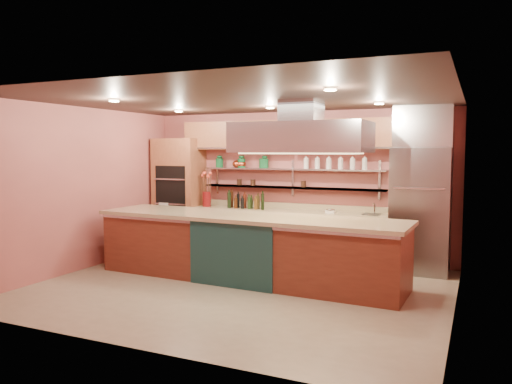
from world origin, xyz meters
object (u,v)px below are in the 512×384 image
at_px(green_canister, 263,163).
at_px(kitchen_scale, 330,210).
at_px(flower_vase, 207,199).
at_px(copper_kettle, 237,164).
at_px(island, 247,247).
at_px(refrigerator, 421,211).

bearing_deg(green_canister, kitchen_scale, -8.78).
xyz_separation_m(flower_vase, copper_kettle, (0.58, 0.22, 0.71)).
xyz_separation_m(copper_kettle, green_canister, (0.57, 0.00, 0.02)).
height_order(kitchen_scale, green_canister, green_canister).
distance_m(copper_kettle, green_canister, 0.57).
distance_m(island, green_canister, 2.33).
bearing_deg(island, flower_vase, 137.68).
distance_m(refrigerator, flower_vase, 4.13).
bearing_deg(refrigerator, island, -146.39).
bearing_deg(green_canister, copper_kettle, 180.00).
bearing_deg(kitchen_scale, green_canister, 178.89).
bearing_deg(green_canister, flower_vase, -169.12).
relative_size(flower_vase, green_canister, 1.63).
height_order(island, green_canister, green_canister).
xyz_separation_m(refrigerator, green_canister, (-2.98, 0.23, 0.76)).
xyz_separation_m(refrigerator, island, (-2.46, -1.63, -0.53)).
relative_size(refrigerator, kitchen_scale, 12.69).
bearing_deg(island, refrigerator, 35.81).
height_order(kitchen_scale, copper_kettle, copper_kettle).
bearing_deg(green_canister, refrigerator, -4.41).
bearing_deg(copper_kettle, refrigerator, -3.70).
bearing_deg(copper_kettle, green_canister, 0.00).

